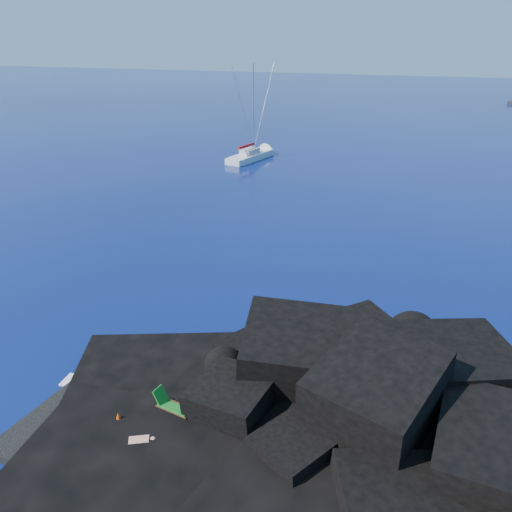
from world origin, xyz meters
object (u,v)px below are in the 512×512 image
Objects in this scene: deck_chair at (174,404)px; sunbather at (139,441)px; marker_cone at (119,418)px; sailboat at (252,159)px.

deck_chair is 0.79× the size of sunbather.
deck_chair is 2.04m from sunbather.
marker_cone is (-1.82, -1.25, -0.26)m from deck_chair.
sailboat reaches higher than deck_chair.
marker_cone is (-1.36, 0.71, 0.09)m from sunbather.
sunbather is at bearing -61.78° from sailboat.
sailboat is 7.29× the size of deck_chair.
marker_cone reaches higher than sunbather.
marker_cone is at bearing 124.70° from sunbather.
sailboat reaches higher than sunbather.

